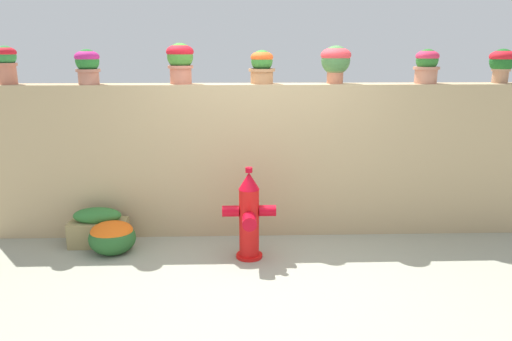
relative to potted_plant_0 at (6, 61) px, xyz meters
name	(u,v)px	position (x,y,z in m)	size (l,w,h in m)	color
ground_plane	(263,278)	(2.73, -1.22, -1.99)	(24.00, 24.00, 0.00)	gray
stone_wall	(259,160)	(2.73, -0.01, -1.12)	(6.16, 0.30, 1.74)	tan
potted_plant_0	(6,61)	(0.00, 0.00, 0.00)	(0.23, 0.23, 0.41)	#C06E56
potted_plant_1	(87,64)	(0.88, -0.04, -0.03)	(0.26, 0.26, 0.38)	#AC6B57
potted_plant_2	(180,60)	(1.87, 0.02, 0.01)	(0.30, 0.30, 0.44)	#BE6B55
potted_plant_3	(262,65)	(2.77, 0.02, -0.05)	(0.29, 0.29, 0.37)	#B67B51
potted_plant_4	(336,60)	(3.58, 0.02, 0.00)	(0.34, 0.34, 0.41)	#B96A4C
potted_plant_5	(427,64)	(4.60, -0.01, -0.04)	(0.29, 0.29, 0.38)	#B9775D
potted_plant_6	(502,62)	(5.47, 0.03, -0.02)	(0.28, 0.28, 0.38)	tan
fire_hydrant	(249,217)	(2.61, -0.76, -1.54)	(0.55, 0.43, 0.97)	red
flower_bush_left	(112,236)	(1.15, -0.58, -1.81)	(0.50, 0.45, 0.36)	#275B28
planter_box	(98,227)	(0.95, -0.37, -1.79)	(0.62, 0.29, 0.43)	#928052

